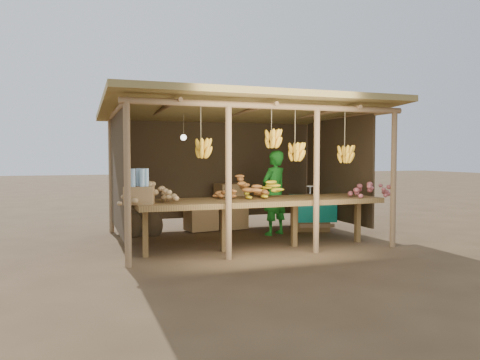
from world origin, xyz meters
name	(u,v)px	position (x,y,z in m)	size (l,w,h in m)	color
ground	(240,239)	(0.00, 0.00, 0.00)	(60.00, 60.00, 0.00)	brown
stall_structure	(243,131)	(0.01, -0.13, 1.90)	(4.70, 3.50, 2.43)	#926F4B
counter	(260,203)	(0.00, -0.95, 0.74)	(3.90, 1.05, 0.80)	brown
potato_heap	(149,191)	(-1.75, -1.08, 0.98)	(0.86, 0.52, 0.36)	#A08053
sweet_potato_heap	(245,187)	(-0.22, -0.87, 0.98)	(0.96, 0.58, 0.36)	#AB662C
onion_heap	(372,186)	(1.90, -1.21, 0.98)	(0.87, 0.52, 0.36)	#A14E4F
banana_pile	(265,187)	(0.15, -0.81, 0.98)	(0.68, 0.41, 0.35)	yellow
tomato_basin	(134,195)	(-1.90, -0.53, 0.88)	(0.37, 0.37, 0.20)	navy
bottle_box	(139,190)	(-1.90, -1.13, 0.99)	(0.46, 0.40, 0.50)	olive
vendor	(274,193)	(0.75, 0.21, 0.79)	(0.57, 0.38, 1.58)	#1B7B1F
tarp_crate	(310,211)	(1.64, 0.48, 0.37)	(0.91, 0.83, 0.90)	brown
carton_stack	(221,210)	(-0.03, 1.06, 0.40)	(1.23, 0.51, 0.90)	olive
burlap_sacks	(142,223)	(-1.60, 0.88, 0.24)	(0.77, 0.41, 0.55)	#41321E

